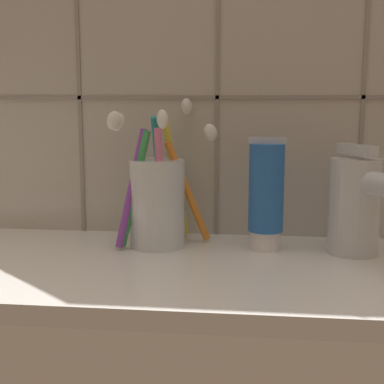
% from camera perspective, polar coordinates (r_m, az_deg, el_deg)
% --- Properties ---
extents(sink_counter, '(0.74, 0.28, 0.02)m').
position_cam_1_polar(sink_counter, '(0.60, -0.10, -8.48)').
color(sink_counter, silver).
rests_on(sink_counter, ground).
extents(tile_wall_backsplash, '(0.84, 0.02, 0.53)m').
position_cam_1_polar(tile_wall_backsplash, '(0.72, 1.28, 15.17)').
color(tile_wall_backsplash, '#B7B2A8').
rests_on(tile_wall_backsplash, ground).
extents(toothbrush_cup, '(0.13, 0.13, 0.18)m').
position_cam_1_polar(toothbrush_cup, '(0.66, -3.69, -0.52)').
color(toothbrush_cup, silver).
rests_on(toothbrush_cup, sink_counter).
extents(toothpaste_tube, '(0.04, 0.04, 0.14)m').
position_cam_1_polar(toothpaste_tube, '(0.65, 7.92, -0.28)').
color(toothpaste_tube, white).
rests_on(toothpaste_tube, sink_counter).
extents(sink_faucet, '(0.08, 0.12, 0.13)m').
position_cam_1_polar(sink_faucet, '(0.64, 17.38, -1.05)').
color(sink_faucet, silver).
rests_on(sink_faucet, sink_counter).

